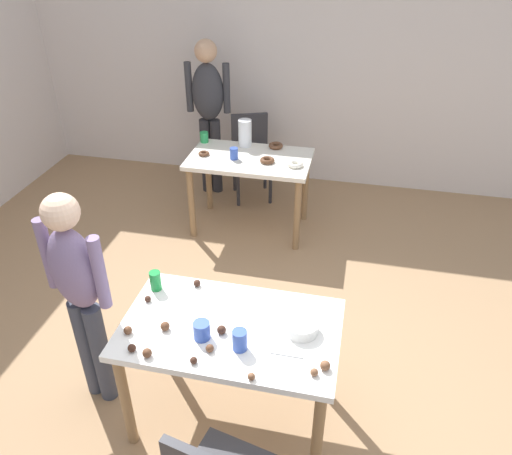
{
  "coord_description": "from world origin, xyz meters",
  "views": [
    {
      "loc": [
        0.47,
        -2.09,
        2.67
      ],
      "look_at": [
        -0.13,
        0.61,
        0.9
      ],
      "focal_mm": 35.28,
      "sensor_mm": 36.0,
      "label": 1
    }
  ],
  "objects_px": {
    "dining_table_near": "(231,340)",
    "person_girl_near": "(79,287)",
    "chair_far_table": "(251,151)",
    "pitcher_far": "(245,133)",
    "person_adult_far": "(209,105)",
    "dining_table_far": "(250,169)",
    "soda_can": "(155,281)",
    "mixing_bowl": "(302,327)"
  },
  "relations": [
    {
      "from": "dining_table_near",
      "to": "person_girl_near",
      "type": "xyz_separation_m",
      "value": [
        -0.87,
        -0.01,
        0.23
      ]
    },
    {
      "from": "mixing_bowl",
      "to": "pitcher_far",
      "type": "bearing_deg",
      "value": 110.53
    },
    {
      "from": "person_adult_far",
      "to": "mixing_bowl",
      "type": "distance_m",
      "value": 3.07
    },
    {
      "from": "dining_table_near",
      "to": "chair_far_table",
      "type": "height_order",
      "value": "chair_far_table"
    },
    {
      "from": "person_girl_near",
      "to": "soda_can",
      "type": "bearing_deg",
      "value": 30.92
    },
    {
      "from": "mixing_bowl",
      "to": "soda_can",
      "type": "bearing_deg",
      "value": 169.59
    },
    {
      "from": "dining_table_near",
      "to": "person_adult_far",
      "type": "relative_size",
      "value": 0.73
    },
    {
      "from": "person_girl_near",
      "to": "mixing_bowl",
      "type": "xyz_separation_m",
      "value": [
        1.26,
        0.05,
        -0.09
      ]
    },
    {
      "from": "person_girl_near",
      "to": "pitcher_far",
      "type": "xyz_separation_m",
      "value": [
        0.38,
        2.39,
        0.0
      ]
    },
    {
      "from": "dining_table_near",
      "to": "person_adult_far",
      "type": "xyz_separation_m",
      "value": [
        -0.97,
        2.8,
        0.33
      ]
    },
    {
      "from": "dining_table_near",
      "to": "chair_far_table",
      "type": "xyz_separation_m",
      "value": [
        -0.54,
        2.82,
        -0.15
      ]
    },
    {
      "from": "pitcher_far",
      "to": "person_adult_far",
      "type": "bearing_deg",
      "value": 139.38
    },
    {
      "from": "chair_far_table",
      "to": "person_girl_near",
      "type": "height_order",
      "value": "person_girl_near"
    },
    {
      "from": "soda_can",
      "to": "person_adult_far",
      "type": "bearing_deg",
      "value": 100.13
    },
    {
      "from": "dining_table_far",
      "to": "chair_far_table",
      "type": "bearing_deg",
      "value": 102.28
    },
    {
      "from": "dining_table_near",
      "to": "pitcher_far",
      "type": "height_order",
      "value": "pitcher_far"
    },
    {
      "from": "dining_table_far",
      "to": "person_girl_near",
      "type": "bearing_deg",
      "value": -102.62
    },
    {
      "from": "chair_far_table",
      "to": "pitcher_far",
      "type": "distance_m",
      "value": 0.58
    },
    {
      "from": "soda_can",
      "to": "pitcher_far",
      "type": "distance_m",
      "value": 2.18
    },
    {
      "from": "dining_table_far",
      "to": "pitcher_far",
      "type": "relative_size",
      "value": 4.38
    },
    {
      "from": "mixing_bowl",
      "to": "chair_far_table",
      "type": "bearing_deg",
      "value": 108.38
    },
    {
      "from": "chair_far_table",
      "to": "mixing_bowl",
      "type": "bearing_deg",
      "value": -71.62
    },
    {
      "from": "person_girl_near",
      "to": "person_adult_far",
      "type": "distance_m",
      "value": 2.81
    },
    {
      "from": "dining_table_far",
      "to": "soda_can",
      "type": "xyz_separation_m",
      "value": [
        -0.12,
        -1.93,
        0.18
      ]
    },
    {
      "from": "dining_table_near",
      "to": "mixing_bowl",
      "type": "bearing_deg",
      "value": 7.01
    },
    {
      "from": "chair_far_table",
      "to": "soda_can",
      "type": "bearing_deg",
      "value": -89.33
    },
    {
      "from": "chair_far_table",
      "to": "soda_can",
      "type": "height_order",
      "value": "soda_can"
    },
    {
      "from": "person_adult_far",
      "to": "mixing_bowl",
      "type": "bearing_deg",
      "value": -63.79
    },
    {
      "from": "chair_far_table",
      "to": "pitcher_far",
      "type": "xyz_separation_m",
      "value": [
        0.05,
        -0.44,
        0.38
      ]
    },
    {
      "from": "dining_table_far",
      "to": "person_adult_far",
      "type": "distance_m",
      "value": 0.94
    },
    {
      "from": "dining_table_near",
      "to": "person_girl_near",
      "type": "relative_size",
      "value": 0.81
    },
    {
      "from": "dining_table_near",
      "to": "dining_table_far",
      "type": "relative_size",
      "value": 1.07
    },
    {
      "from": "person_girl_near",
      "to": "soda_can",
      "type": "xyz_separation_m",
      "value": [
        0.36,
        0.22,
        -0.06
      ]
    },
    {
      "from": "dining_table_near",
      "to": "dining_table_far",
      "type": "bearing_deg",
      "value": 100.39
    },
    {
      "from": "chair_far_table",
      "to": "person_girl_near",
      "type": "bearing_deg",
      "value": -96.71
    },
    {
      "from": "dining_table_near",
      "to": "dining_table_far",
      "type": "distance_m",
      "value": 2.18
    },
    {
      "from": "person_adult_far",
      "to": "dining_table_far",
      "type": "bearing_deg",
      "value": -48.46
    },
    {
      "from": "chair_far_table",
      "to": "pitcher_far",
      "type": "bearing_deg",
      "value": -83.98
    },
    {
      "from": "dining_table_near",
      "to": "dining_table_far",
      "type": "xyz_separation_m",
      "value": [
        -0.39,
        2.14,
        -0.01
      ]
    },
    {
      "from": "chair_far_table",
      "to": "soda_can",
      "type": "xyz_separation_m",
      "value": [
        0.03,
        -2.61,
        0.31
      ]
    },
    {
      "from": "person_girl_near",
      "to": "soda_can",
      "type": "relative_size",
      "value": 11.99
    },
    {
      "from": "dining_table_far",
      "to": "chair_far_table",
      "type": "height_order",
      "value": "chair_far_table"
    }
  ]
}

